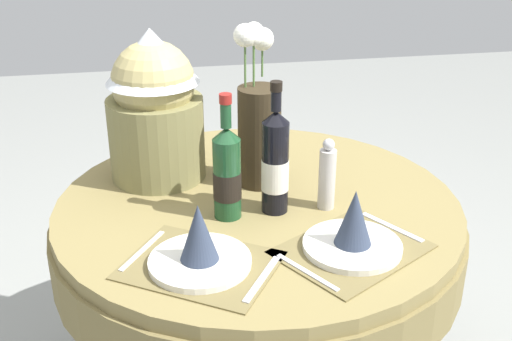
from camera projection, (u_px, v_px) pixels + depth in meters
name	position (u px, v px, depth m)	size (l,w,h in m)	color
dining_table	(258.00, 241.00, 1.83)	(1.14, 1.14, 0.73)	olive
place_setting_left	(199.00, 249.00, 1.46)	(0.43, 0.40, 0.16)	brown
place_setting_right	(353.00, 233.00, 1.52)	(0.43, 0.40, 0.16)	brown
flower_vase	(259.00, 121.00, 1.81)	(0.13, 0.20, 0.47)	#332819
wine_bottle_left	(227.00, 173.00, 1.64)	(0.07, 0.07, 0.34)	#194223
wine_bottle_centre	(275.00, 162.00, 1.67)	(0.07, 0.07, 0.36)	black
pepper_mill	(327.00, 176.00, 1.70)	(0.05, 0.05, 0.20)	#B7B2AD
gift_tub_back_left	(154.00, 101.00, 1.83)	(0.28, 0.28, 0.45)	olive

